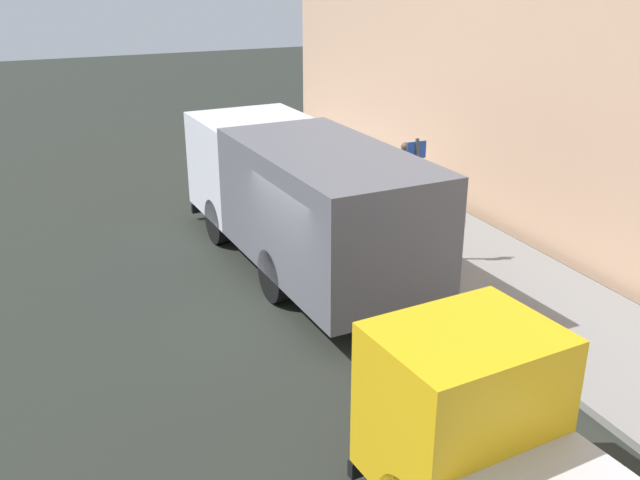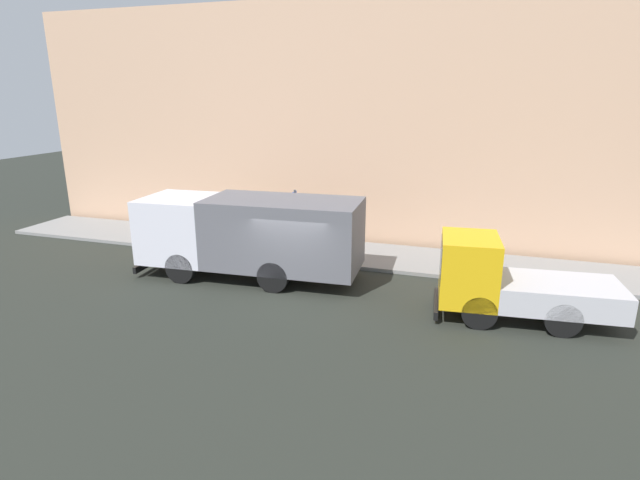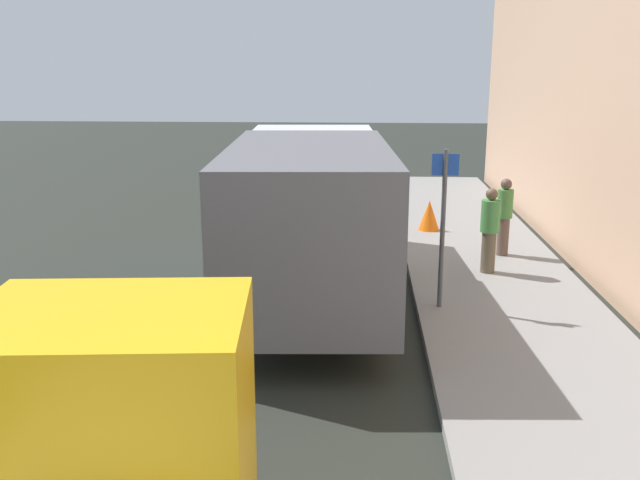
{
  "view_description": "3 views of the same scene",
  "coord_description": "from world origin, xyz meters",
  "px_view_note": "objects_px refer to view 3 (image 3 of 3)",
  "views": [
    {
      "loc": [
        -4.09,
        -11.22,
        6.25
      ],
      "look_at": [
        0.62,
        -0.28,
        1.51
      ],
      "focal_mm": 39.96,
      "sensor_mm": 36.0,
      "label": 1
    },
    {
      "loc": [
        -14.33,
        -5.6,
        6.36
      ],
      "look_at": [
        1.79,
        -0.44,
        1.41
      ],
      "focal_mm": 28.28,
      "sensor_mm": 36.0,
      "label": 2
    },
    {
      "loc": [
        2.01,
        -10.21,
        4.17
      ],
      "look_at": [
        1.41,
        -0.04,
        1.56
      ],
      "focal_mm": 38.97,
      "sensor_mm": 36.0,
      "label": 3
    }
  ],
  "objects_px": {
    "traffic_cone_orange": "(429,215)",
    "pedestrian_standing": "(490,229)",
    "street_sign_post": "(443,216)",
    "large_utility_truck": "(311,207)",
    "pedestrian_walking": "(504,215)"
  },
  "relations": [
    {
      "from": "traffic_cone_orange",
      "to": "pedestrian_standing",
      "type": "bearing_deg",
      "value": -76.8
    },
    {
      "from": "traffic_cone_orange",
      "to": "street_sign_post",
      "type": "bearing_deg",
      "value": -93.42
    },
    {
      "from": "large_utility_truck",
      "to": "pedestrian_standing",
      "type": "xyz_separation_m",
      "value": [
        3.42,
        1.22,
        -0.64
      ]
    },
    {
      "from": "traffic_cone_orange",
      "to": "street_sign_post",
      "type": "height_order",
      "value": "street_sign_post"
    },
    {
      "from": "pedestrian_walking",
      "to": "pedestrian_standing",
      "type": "bearing_deg",
      "value": 172.93
    },
    {
      "from": "street_sign_post",
      "to": "pedestrian_walking",
      "type": "bearing_deg",
      "value": 63.28
    },
    {
      "from": "pedestrian_walking",
      "to": "street_sign_post",
      "type": "height_order",
      "value": "street_sign_post"
    },
    {
      "from": "large_utility_truck",
      "to": "traffic_cone_orange",
      "type": "xyz_separation_m",
      "value": [
        2.59,
        4.76,
        -1.15
      ]
    },
    {
      "from": "pedestrian_walking",
      "to": "traffic_cone_orange",
      "type": "xyz_separation_m",
      "value": [
        -1.37,
        2.23,
        -0.52
      ]
    },
    {
      "from": "pedestrian_standing",
      "to": "street_sign_post",
      "type": "distance_m",
      "value": 2.47
    },
    {
      "from": "large_utility_truck",
      "to": "pedestrian_walking",
      "type": "bearing_deg",
      "value": 29.41
    },
    {
      "from": "large_utility_truck",
      "to": "street_sign_post",
      "type": "height_order",
      "value": "large_utility_truck"
    },
    {
      "from": "large_utility_truck",
      "to": "pedestrian_standing",
      "type": "distance_m",
      "value": 3.69
    },
    {
      "from": "pedestrian_walking",
      "to": "street_sign_post",
      "type": "relative_size",
      "value": 0.62
    },
    {
      "from": "large_utility_truck",
      "to": "pedestrian_standing",
      "type": "bearing_deg",
      "value": 16.47
    }
  ]
}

